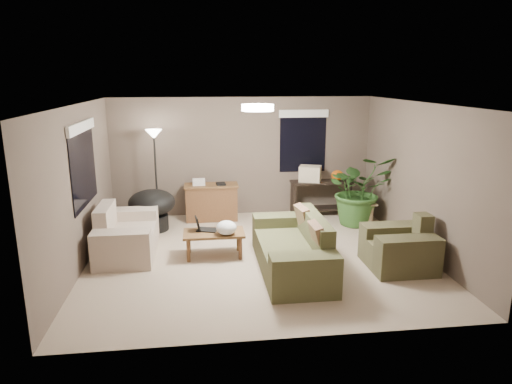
{
  "coord_description": "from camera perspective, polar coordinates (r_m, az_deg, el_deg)",
  "views": [
    {
      "loc": [
        -0.91,
        -7.06,
        2.9
      ],
      "look_at": [
        0.0,
        0.2,
        1.05
      ],
      "focal_mm": 32.0,
      "sensor_mm": 36.0,
      "label": 1
    }
  ],
  "objects": [
    {
      "name": "room_shell",
      "position": [
        7.3,
        0.19,
        1.14
      ],
      "size": [
        5.5,
        5.5,
        5.5
      ],
      "color": "tan",
      "rests_on": "ground"
    },
    {
      "name": "main_sofa",
      "position": [
        7.1,
        4.77,
        -7.38
      ],
      "size": [
        0.95,
        2.2,
        0.85
      ],
      "color": "#4B4C2E",
      "rests_on": "ground"
    },
    {
      "name": "throw_pillows",
      "position": [
        7.03,
        6.87,
        -4.56
      ],
      "size": [
        0.29,
        1.37,
        0.47
      ],
      "color": "#8C7251",
      "rests_on": "main_sofa"
    },
    {
      "name": "loveseat",
      "position": [
        7.99,
        -16.0,
        -5.38
      ],
      "size": [
        0.9,
        1.6,
        0.85
      ],
      "color": "beige",
      "rests_on": "ground"
    },
    {
      "name": "armchair",
      "position": [
        7.5,
        17.51,
        -6.81
      ],
      "size": [
        0.95,
        1.0,
        0.85
      ],
      "color": "brown",
      "rests_on": "ground"
    },
    {
      "name": "coffee_table",
      "position": [
        7.59,
        -5.29,
        -5.44
      ],
      "size": [
        1.0,
        0.55,
        0.42
      ],
      "color": "brown",
      "rests_on": "ground"
    },
    {
      "name": "laptop",
      "position": [
        7.64,
        -6.6,
        -4.37
      ],
      "size": [
        0.4,
        0.32,
        0.24
      ],
      "color": "black",
      "rests_on": "coffee_table"
    },
    {
      "name": "plastic_bag",
      "position": [
        7.4,
        -3.73,
        -4.48
      ],
      "size": [
        0.42,
        0.41,
        0.23
      ],
      "primitive_type": "ellipsoid",
      "rotation": [
        0.0,
        0.0,
        0.41
      ],
      "color": "white",
      "rests_on": "coffee_table"
    },
    {
      "name": "desk",
      "position": [
        9.51,
        -5.58,
        -1.25
      ],
      "size": [
        1.1,
        0.5,
        0.75
      ],
      "color": "brown",
      "rests_on": "ground"
    },
    {
      "name": "desk_papers",
      "position": [
        9.4,
        -6.59,
        1.2
      ],
      "size": [
        0.68,
        0.27,
        0.12
      ],
      "color": "silver",
      "rests_on": "desk"
    },
    {
      "name": "console_table",
      "position": [
        9.87,
        8.1,
        -0.4
      ],
      "size": [
        1.3,
        0.4,
        0.75
      ],
      "color": "black",
      "rests_on": "ground"
    },
    {
      "name": "pumpkin",
      "position": [
        9.87,
        10.15,
        2.05
      ],
      "size": [
        0.34,
        0.34,
        0.22
      ],
      "primitive_type": "ellipsoid",
      "rotation": [
        0.0,
        0.0,
        -0.31
      ],
      "color": "orange",
      "rests_on": "console_table"
    },
    {
      "name": "cardboard_box",
      "position": [
        9.7,
        6.77,
        2.29
      ],
      "size": [
        0.53,
        0.46,
        0.33
      ],
      "primitive_type": "cube",
      "rotation": [
        0.0,
        0.0,
        -0.37
      ],
      "color": "beige",
      "rests_on": "console_table"
    },
    {
      "name": "papasan_chair",
      "position": [
        9.03,
        -12.86,
        -1.81
      ],
      "size": [
        1.0,
        1.0,
        0.8
      ],
      "color": "black",
      "rests_on": "ground"
    },
    {
      "name": "floor_lamp",
      "position": [
        9.17,
        -12.59,
        5.69
      ],
      "size": [
        0.32,
        0.32,
        1.91
      ],
      "color": "black",
      "rests_on": "ground"
    },
    {
      "name": "ceiling_fixture",
      "position": [
        7.13,
        0.2,
        10.5
      ],
      "size": [
        0.5,
        0.5,
        0.1
      ],
      "primitive_type": "cylinder",
      "color": "white",
      "rests_on": "room_shell"
    },
    {
      "name": "houseplant",
      "position": [
        9.36,
        12.71,
        -0.65
      ],
      "size": [
        1.29,
        1.44,
        1.12
      ],
      "primitive_type": "imported",
      "color": "#2D5923",
      "rests_on": "ground"
    },
    {
      "name": "cat_scratching_post",
      "position": [
        9.27,
        14.03,
        -3.08
      ],
      "size": [
        0.32,
        0.32,
        0.5
      ],
      "color": "tan",
      "rests_on": "ground"
    },
    {
      "name": "window_left",
      "position": [
        7.66,
        -20.87,
        4.89
      ],
      "size": [
        0.05,
        1.56,
        1.33
      ],
      "color": "black",
      "rests_on": "room_shell"
    },
    {
      "name": "window_back",
      "position": [
        9.85,
        5.92,
        7.63
      ],
      "size": [
        1.06,
        0.05,
        1.33
      ],
      "color": "black",
      "rests_on": "room_shell"
    }
  ]
}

